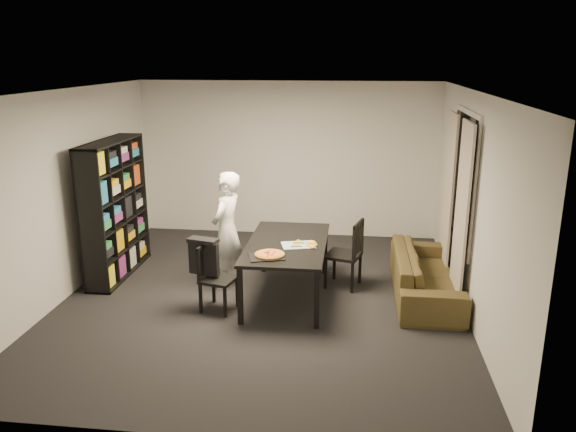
# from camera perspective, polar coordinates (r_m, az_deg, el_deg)

# --- Properties ---
(room) EXTENTS (5.01, 5.51, 2.61)m
(room) POSITION_cam_1_polar(r_m,az_deg,el_deg) (6.84, -2.75, 1.64)
(room) COLOR black
(room) RESTS_ON ground
(window_pane) EXTENTS (0.02, 1.40, 1.60)m
(window_pane) POSITION_cam_1_polar(r_m,az_deg,el_deg) (7.42, 17.38, 3.64)
(window_pane) COLOR black
(window_pane) RESTS_ON room
(window_frame) EXTENTS (0.03, 1.52, 1.72)m
(window_frame) POSITION_cam_1_polar(r_m,az_deg,el_deg) (7.41, 17.34, 3.64)
(window_frame) COLOR white
(window_frame) RESTS_ON room
(curtain_left) EXTENTS (0.03, 0.70, 2.25)m
(curtain_left) POSITION_cam_1_polar(r_m,az_deg,el_deg) (6.98, 17.19, -0.04)
(curtain_left) COLOR #BAAE9E
(curtain_left) RESTS_ON room
(curtain_right) EXTENTS (0.03, 0.70, 2.25)m
(curtain_right) POSITION_cam_1_polar(r_m,az_deg,el_deg) (7.98, 15.93, 2.01)
(curtain_right) COLOR #BAAE9E
(curtain_right) RESTS_ON room
(bookshelf) EXTENTS (0.35, 1.50, 1.90)m
(bookshelf) POSITION_cam_1_polar(r_m,az_deg,el_deg) (8.11, -17.19, 0.67)
(bookshelf) COLOR black
(bookshelf) RESTS_ON room
(dining_table) EXTENTS (0.98, 1.76, 0.73)m
(dining_table) POSITION_cam_1_polar(r_m,az_deg,el_deg) (7.07, -0.10, -3.20)
(dining_table) COLOR black
(dining_table) RESTS_ON room
(chair_left) EXTENTS (0.47, 0.47, 0.83)m
(chair_left) POSITION_cam_1_polar(r_m,az_deg,el_deg) (6.87, -7.67, -5.71)
(chair_left) COLOR black
(chair_left) RESTS_ON room
(chair_right) EXTENTS (0.53, 0.53, 0.92)m
(chair_right) POSITION_cam_1_polar(r_m,az_deg,el_deg) (7.47, 6.32, -3.42)
(chair_right) COLOR black
(chair_right) RESTS_ON room
(draped_jacket) EXTENTS (0.39, 0.24, 0.46)m
(draped_jacket) POSITION_cam_1_polar(r_m,az_deg,el_deg) (6.85, -8.56, -3.94)
(draped_jacket) COLOR black
(draped_jacket) RESTS_ON chair_left
(person) EXTENTS (0.50, 0.64, 1.56)m
(person) POSITION_cam_1_polar(r_m,az_deg,el_deg) (7.44, -6.23, -1.42)
(person) COLOR white
(person) RESTS_ON room
(baking_tray) EXTENTS (0.48, 0.42, 0.01)m
(baking_tray) POSITION_cam_1_polar(r_m,az_deg,el_deg) (6.56, -2.21, -4.13)
(baking_tray) COLOR black
(baking_tray) RESTS_ON dining_table
(pepperoni_pizza) EXTENTS (0.35, 0.35, 0.03)m
(pepperoni_pizza) POSITION_cam_1_polar(r_m,az_deg,el_deg) (6.56, -1.87, -3.92)
(pepperoni_pizza) COLOR olive
(pepperoni_pizza) RESTS_ON dining_table
(kitchen_towel) EXTENTS (0.46, 0.39, 0.01)m
(kitchen_towel) POSITION_cam_1_polar(r_m,az_deg,el_deg) (6.95, 1.05, -2.97)
(kitchen_towel) COLOR silver
(kitchen_towel) RESTS_ON dining_table
(pizza_slices) EXTENTS (0.43, 0.38, 0.01)m
(pizza_slices) POSITION_cam_1_polar(r_m,az_deg,el_deg) (6.95, 1.68, -2.86)
(pizza_slices) COLOR gold
(pizza_slices) RESTS_ON dining_table
(sofa) EXTENTS (0.78, 1.99, 0.58)m
(sofa) POSITION_cam_1_polar(r_m,az_deg,el_deg) (7.46, 13.80, -5.74)
(sofa) COLOR #3C3B18
(sofa) RESTS_ON room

